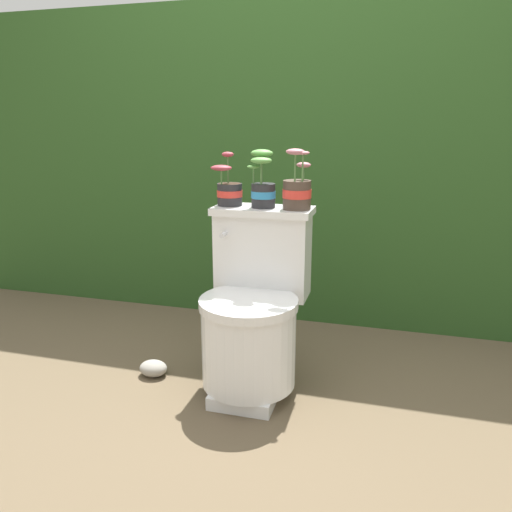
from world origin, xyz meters
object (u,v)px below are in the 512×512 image
(potted_plant_left, at_px, (229,190))
(potted_plant_midleft, at_px, (263,187))
(toilet, at_px, (253,314))
(potted_plant_middle, at_px, (297,191))
(garden_stone, at_px, (153,368))

(potted_plant_left, distance_m, potted_plant_midleft, 0.16)
(toilet, distance_m, potted_plant_midleft, 0.54)
(potted_plant_midleft, bearing_deg, potted_plant_left, 175.47)
(toilet, bearing_deg, potted_plant_midleft, 90.06)
(potted_plant_midleft, bearing_deg, toilet, -89.94)
(potted_plant_midleft, bearing_deg, potted_plant_middle, -2.36)
(toilet, relative_size, garden_stone, 5.96)
(potted_plant_left, bearing_deg, potted_plant_middle, -3.47)
(toilet, height_order, garden_stone, toilet)
(potted_plant_left, xyz_separation_m, garden_stone, (-0.31, -0.20, -0.79))
(garden_stone, bearing_deg, toilet, 4.61)
(potted_plant_left, bearing_deg, toilet, -46.05)
(toilet, xyz_separation_m, potted_plant_left, (-0.15, 0.16, 0.49))
(potted_plant_midleft, xyz_separation_m, potted_plant_middle, (0.15, -0.01, -0.01))
(potted_plant_middle, height_order, garden_stone, potted_plant_middle)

